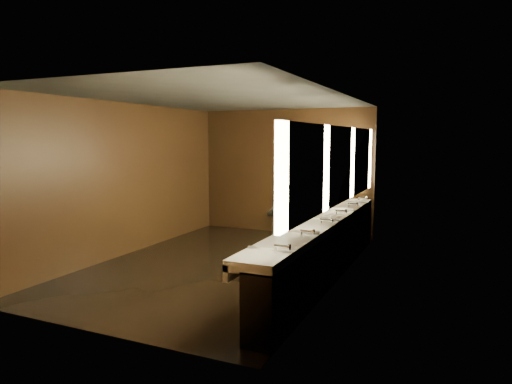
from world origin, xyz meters
TOP-DOWN VIEW (x-y plane):
  - floor at (0.00, 0.00)m, footprint 6.00×6.00m
  - ceiling at (0.00, 0.00)m, footprint 4.00×6.00m
  - wall_back at (0.00, 3.00)m, footprint 4.00×0.02m
  - wall_front at (0.00, -3.00)m, footprint 4.00×0.02m
  - wall_left at (-2.00, 0.00)m, footprint 0.02×6.00m
  - wall_right at (2.00, 0.00)m, footprint 0.02×6.00m
  - sink_counter at (1.79, 0.00)m, footprint 0.55×5.40m
  - mirror_band at (1.98, -0.00)m, footprint 0.06×5.03m
  - person at (1.09, -0.13)m, footprint 0.48×0.67m
  - trash_bin at (1.58, -0.52)m, footprint 0.52×0.52m

SIDE VIEW (x-z plane):
  - floor at x=0.00m, z-range 0.00..0.00m
  - trash_bin at x=1.58m, z-range 0.00..0.62m
  - sink_counter at x=1.79m, z-range -0.01..1.00m
  - person at x=1.09m, z-range 0.00..1.73m
  - wall_back at x=0.00m, z-range 0.00..2.80m
  - wall_front at x=0.00m, z-range 0.00..2.80m
  - wall_left at x=-2.00m, z-range 0.00..2.80m
  - wall_right at x=2.00m, z-range 0.00..2.80m
  - mirror_band at x=1.98m, z-range 1.17..2.32m
  - ceiling at x=0.00m, z-range 2.79..2.81m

